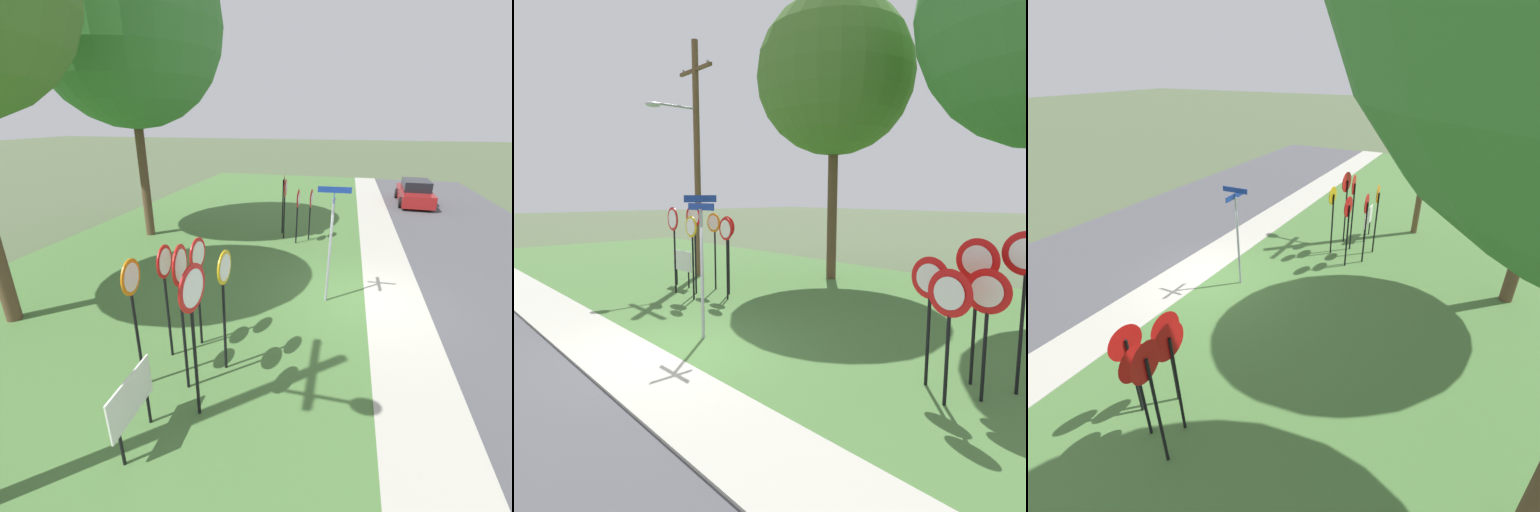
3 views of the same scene
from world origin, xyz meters
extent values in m
plane|color=#4C5B3D|center=(0.00, 0.00, 0.00)|extent=(160.00, 160.00, 0.00)
cube|color=#ADAA9E|center=(0.00, -0.80, 0.03)|extent=(44.00, 1.60, 0.06)
cube|color=#477038|center=(0.00, 6.00, 0.02)|extent=(44.00, 12.00, 0.04)
cylinder|color=black|center=(-4.30, 3.35, 1.31)|extent=(0.06, 0.06, 2.55)
cylinder|color=red|center=(-4.30, 3.31, 2.53)|extent=(0.70, 0.12, 0.70)
cylinder|color=white|center=(-4.30, 3.29, 2.53)|extent=(0.54, 0.08, 0.55)
cylinder|color=black|center=(-3.61, 2.84, 1.17)|extent=(0.06, 0.06, 2.27)
cylinder|color=gold|center=(-3.61, 2.80, 2.26)|extent=(0.63, 0.05, 0.63)
cylinder|color=white|center=(-3.61, 2.78, 2.26)|extent=(0.49, 0.03, 0.49)
cylinder|color=black|center=(-3.51, 4.08, 1.15)|extent=(0.06, 0.06, 2.21)
cylinder|color=red|center=(-3.51, 4.04, 2.20)|extent=(0.66, 0.08, 0.66)
cylinder|color=white|center=(-3.51, 4.02, 2.20)|extent=(0.51, 0.05, 0.51)
cylinder|color=black|center=(-4.44, 4.19, 1.19)|extent=(0.06, 0.06, 2.30)
cylinder|color=orange|center=(-4.44, 4.15, 2.29)|extent=(0.63, 0.09, 0.63)
cylinder|color=white|center=(-4.44, 4.14, 2.29)|extent=(0.49, 0.06, 0.49)
cylinder|color=black|center=(-2.96, 3.63, 1.14)|extent=(0.06, 0.06, 2.20)
cylinder|color=red|center=(-2.96, 3.59, 2.19)|extent=(0.68, 0.05, 0.68)
cylinder|color=white|center=(-2.96, 3.58, 2.19)|extent=(0.53, 0.03, 0.53)
cylinder|color=black|center=(-4.83, 2.90, 1.27)|extent=(0.06, 0.06, 2.46)
cylinder|color=red|center=(-4.83, 2.86, 2.44)|extent=(0.75, 0.09, 0.75)
cylinder|color=white|center=(-4.83, 2.85, 2.44)|extent=(0.58, 0.06, 0.58)
cylinder|color=black|center=(4.25, 2.54, 0.99)|extent=(0.06, 0.06, 1.89)
cone|color=red|center=(4.25, 2.50, 1.86)|extent=(0.70, 0.07, 0.70)
cone|color=silver|center=(4.25, 2.48, 1.86)|extent=(0.48, 0.04, 0.48)
cylinder|color=black|center=(4.82, 2.09, 0.94)|extent=(0.06, 0.06, 1.81)
cone|color=red|center=(4.82, 2.05, 1.78)|extent=(0.72, 0.09, 0.72)
cone|color=silver|center=(4.82, 2.03, 1.78)|extent=(0.49, 0.05, 0.49)
cylinder|color=black|center=(5.39, 3.31, 1.21)|extent=(0.06, 0.06, 2.34)
cone|color=red|center=(5.39, 3.27, 2.31)|extent=(0.69, 0.14, 0.70)
cone|color=white|center=(5.39, 3.25, 2.31)|extent=(0.47, 0.09, 0.47)
cylinder|color=black|center=(4.73, 3.13, 1.13)|extent=(0.06, 0.06, 2.18)
cone|color=red|center=(4.73, 3.09, 2.15)|extent=(0.72, 0.03, 0.72)
cone|color=silver|center=(4.73, 3.07, 2.15)|extent=(0.49, 0.02, 0.49)
cylinder|color=black|center=(5.13, 2.64, 0.94)|extent=(0.06, 0.06, 1.80)
cone|color=red|center=(5.13, 2.60, 1.77)|extent=(0.69, 0.08, 0.69)
cone|color=silver|center=(5.13, 2.58, 1.77)|extent=(0.47, 0.05, 0.47)
cylinder|color=#9EA0A8|center=(-0.29, 1.06, 1.46)|extent=(0.07, 0.07, 2.83)
cylinder|color=#9EA0A8|center=(-0.29, 1.06, 2.89)|extent=(0.09, 0.09, 0.03)
cube|color=navy|center=(-0.29, 1.06, 2.95)|extent=(0.96, 0.05, 0.15)
cube|color=navy|center=(-0.29, 1.06, 3.12)|extent=(0.04, 0.82, 0.15)
cylinder|color=black|center=(-5.98, 3.59, 0.32)|extent=(0.05, 0.05, 0.55)
cylinder|color=black|center=(-5.21, 3.61, 0.32)|extent=(0.05, 0.05, 0.55)
cube|color=white|center=(-5.60, 3.60, 0.94)|extent=(1.10, 0.06, 0.70)
cylinder|color=brown|center=(3.83, 8.84, 3.05)|extent=(0.36, 0.36, 6.02)
sphere|color=#3D7F38|center=(3.83, 8.84, 7.78)|extent=(6.88, 6.88, 6.88)
cube|color=maroon|center=(13.09, -3.26, 0.50)|extent=(4.49, 1.87, 0.68)
cube|color=black|center=(13.09, -3.26, 1.12)|extent=(2.27, 1.53, 0.56)
cylinder|color=black|center=(14.50, -2.46, 0.31)|extent=(0.61, 0.20, 0.60)
cylinder|color=black|center=(14.43, -4.17, 0.31)|extent=(0.61, 0.20, 0.60)
cylinder|color=black|center=(11.75, -2.35, 0.31)|extent=(0.61, 0.20, 0.60)
cylinder|color=black|center=(11.69, -4.07, 0.31)|extent=(0.61, 0.20, 0.60)
camera|label=1|loc=(-8.96, 0.85, 4.74)|focal=24.22mm
camera|label=2|loc=(7.89, -4.07, 3.19)|focal=31.17mm
camera|label=3|loc=(8.19, 7.14, 6.32)|focal=26.27mm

